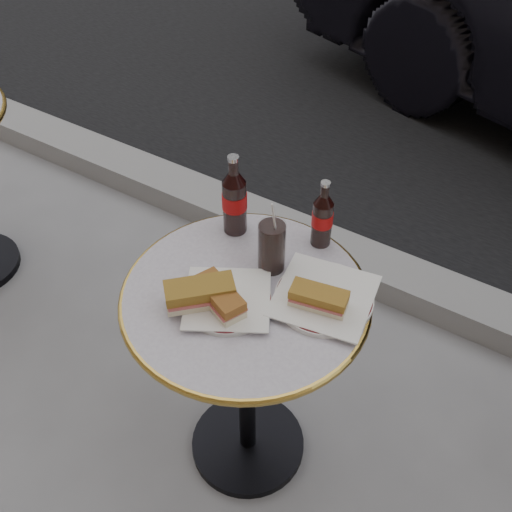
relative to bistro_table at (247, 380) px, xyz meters
The scene contains 11 objects.
ground 0.37m from the bistro_table, ahead, with size 80.00×80.00×0.00m, color gray.
curb 0.95m from the bistro_table, 90.00° to the left, with size 40.00×0.20×0.12m, color gray.
bistro_table is the anchor object (origin of this frame).
plate_left 0.38m from the bistro_table, 114.25° to the right, with size 0.22×0.22×0.01m, color silver.
plate_right 0.42m from the bistro_table, 25.55° to the left, with size 0.24×0.24×0.01m, color white.
sandwich_left_a 0.42m from the bistro_table, 128.33° to the right, with size 0.16×0.08×0.06m, color olive.
sandwich_left_b 0.41m from the bistro_table, 110.54° to the right, with size 0.14×0.07×0.05m, color brown.
sandwich_right 0.44m from the bistro_table, 15.16° to the left, with size 0.14×0.06×0.05m, color olive.
cola_bottle_left 0.54m from the bistro_table, 128.80° to the left, with size 0.07×0.07×0.24m, color black, non-canonical shape.
cola_bottle_right 0.54m from the bistro_table, 74.87° to the left, with size 0.06×0.06×0.20m, color black, non-canonical shape.
cola_glass 0.45m from the bistro_table, 86.52° to the left, with size 0.07×0.07×0.14m, color black.
Camera 1 is at (0.58, -0.89, 1.90)m, focal length 45.00 mm.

